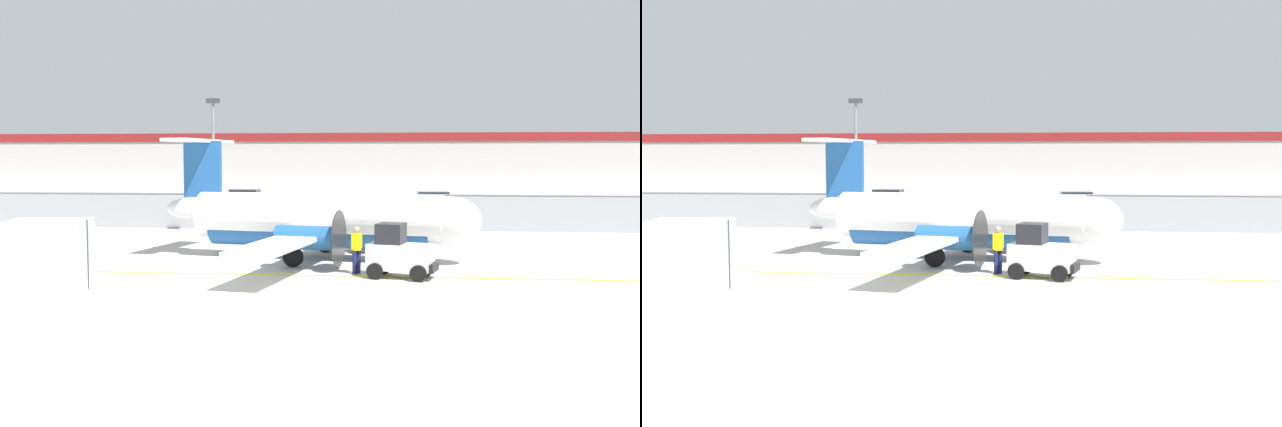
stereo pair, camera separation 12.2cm
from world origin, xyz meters
The scene contains 17 objects.
ground_plane centered at (0.00, 2.00, 0.00)m, with size 140.00×140.00×0.01m.
perimeter_fence centered at (0.00, 18.00, 1.12)m, with size 98.00×0.10×2.10m.
parking_lot_strip centered at (0.00, 29.50, 0.06)m, with size 98.00×17.00×0.12m.
background_building centered at (0.00, 47.99, 3.26)m, with size 91.00×8.10×6.50m.
commuter_airplane centered at (1.24, 5.99, 1.60)m, with size 13.36×16.02×4.92m.
baggage_tug centered at (4.30, 1.83, 0.86)m, with size 2.53×1.84×1.88m.
ground_crew_worker centered at (2.79, 2.54, 0.95)m, with size 0.48×0.48×1.70m.
cargo_container centered at (-6.63, -1.57, 1.10)m, with size 2.70×2.38×2.20m.
traffic_cone_near_left centered at (4.93, 5.32, 0.31)m, with size 0.36×0.36×0.64m.
traffic_cone_near_right centered at (1.72, 7.32, 0.31)m, with size 0.36×0.36×0.64m.
traffic_cone_far_left centered at (5.31, 3.18, 0.31)m, with size 0.36×0.36×0.64m.
parked_car_0 centered at (-14.74, 24.41, 0.89)m, with size 4.26×2.12×1.58m.
parked_car_1 centered at (-7.46, 32.34, 0.89)m, with size 4.29×2.19×1.58m.
parked_car_2 centered at (0.98, 24.16, 0.89)m, with size 4.36×2.35×1.58m.
parked_car_3 centered at (7.04, 29.84, 0.89)m, with size 4.32×2.26×1.58m.
parked_car_4 centered at (14.49, 25.05, 0.89)m, with size 4.20×2.01×1.58m.
apron_light_pole centered at (-5.47, 14.55, 4.30)m, with size 0.70×0.30×7.27m.
Camera 2 is at (4.23, -22.63, 4.11)m, focal length 40.00 mm.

